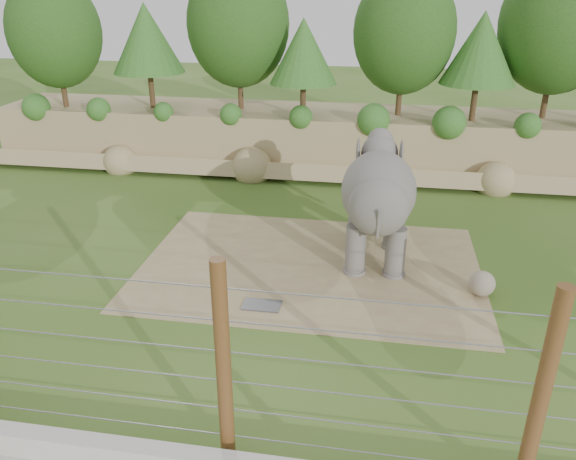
# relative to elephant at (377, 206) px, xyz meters

# --- Properties ---
(ground) EXTENTS (90.00, 90.00, 0.00)m
(ground) POSITION_rel_elephant_xyz_m (-2.37, -3.76, -1.75)
(ground) COLOR #345816
(ground) RESTS_ON ground
(back_embankment) EXTENTS (30.00, 5.52, 8.77)m
(back_embankment) POSITION_rel_elephant_xyz_m (-1.78, 8.91, 2.21)
(back_embankment) COLOR tan
(back_embankment) RESTS_ON ground
(dirt_patch) EXTENTS (10.00, 7.00, 0.02)m
(dirt_patch) POSITION_rel_elephant_xyz_m (-1.87, -0.76, -1.74)
(dirt_patch) COLOR #967B57
(dirt_patch) RESTS_ON ground
(drain_grate) EXTENTS (1.00, 0.60, 0.03)m
(drain_grate) POSITION_rel_elephant_xyz_m (-2.83, -3.20, -1.72)
(drain_grate) COLOR #262628
(drain_grate) RESTS_ON dirt_patch
(elephant) EXTENTS (1.96, 4.38, 3.51)m
(elephant) POSITION_rel_elephant_xyz_m (0.00, 0.00, 0.00)
(elephant) COLOR #5D5753
(elephant) RESTS_ON ground
(stone_ball) EXTENTS (0.70, 0.70, 0.70)m
(stone_ball) POSITION_rel_elephant_xyz_m (2.92, -1.68, -1.38)
(stone_ball) COLOR gray
(stone_ball) RESTS_ON dirt_patch
(barrier_fence) EXTENTS (20.26, 0.26, 4.00)m
(barrier_fence) POSITION_rel_elephant_xyz_m (-2.37, -8.26, 0.25)
(barrier_fence) COLOR brown
(barrier_fence) RESTS_ON ground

